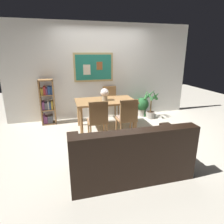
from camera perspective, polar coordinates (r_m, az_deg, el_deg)
ground_plane at (r=4.46m, az=1.01°, el=-6.80°), size 12.00×12.00×0.00m
wall_back_with_painting at (r=5.50m, az=-3.10°, el=11.87°), size 5.20×0.14×2.60m
dining_table at (r=4.66m, az=-1.99°, el=2.37°), size 1.42×0.84×0.72m
dining_chair_near_left at (r=3.93m, az=-4.23°, el=-1.83°), size 0.40×0.41×0.91m
dining_chair_far_right at (r=5.45m, az=-0.51°, el=3.67°), size 0.40×0.41×0.91m
dining_chair_near_right at (r=4.07m, az=4.60°, el=-1.16°), size 0.40×0.41×0.91m
leather_couch at (r=3.00m, az=5.10°, el=-13.10°), size 1.80×0.84×0.84m
bookshelf at (r=5.26m, az=-18.63°, el=2.52°), size 0.36×0.28×1.18m
potted_ivy at (r=5.75m, az=8.93°, el=1.92°), size 0.39×0.39×0.61m
potted_palm at (r=5.58m, az=11.49°, el=1.89°), size 0.45×0.43×0.85m
flower_vase at (r=4.59m, az=-2.16°, el=5.52°), size 0.21×0.20×0.29m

